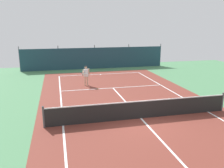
{
  "coord_description": "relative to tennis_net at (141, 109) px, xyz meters",
  "views": [
    {
      "loc": [
        -4.22,
        -11.03,
        4.88
      ],
      "look_at": [
        -0.59,
        4.24,
        0.9
      ],
      "focal_mm": 37.35,
      "sensor_mm": 36.0,
      "label": 1
    }
  ],
  "objects": [
    {
      "name": "tennis_ball_near_player",
      "position": [
        -1.05,
        12.47,
        -0.48
      ],
      "size": [
        0.07,
        0.07,
        0.07
      ],
      "primitive_type": "sphere",
      "color": "#CCDB33",
      "rests_on": "ground"
    },
    {
      "name": "tennis_ball_midcourt",
      "position": [
        -1.25,
        6.32,
        -0.48
      ],
      "size": [
        0.07,
        0.07,
        0.07
      ],
      "primitive_type": "sphere",
      "color": "#CCDB33",
      "rests_on": "ground"
    },
    {
      "name": "ground_plane",
      "position": [
        0.0,
        0.0,
        -0.51
      ],
      "size": [
        36.0,
        36.0,
        0.0
      ],
      "primitive_type": "plane",
      "color": "#4C8456"
    },
    {
      "name": "tennis_net",
      "position": [
        0.0,
        0.0,
        0.0
      ],
      "size": [
        10.12,
        0.1,
        1.1
      ],
      "color": "black",
      "rests_on": "ground"
    },
    {
      "name": "back_fence",
      "position": [
        -0.0,
        15.73,
        0.16
      ],
      "size": [
        16.3,
        0.98,
        2.7
      ],
      "color": "#1E3D4C",
      "rests_on": "ground"
    },
    {
      "name": "tennis_player",
      "position": [
        -1.97,
        7.7,
        0.45
      ],
      "size": [
        0.75,
        0.73,
        1.64
      ],
      "rotation": [
        0.0,
        0.0,
        3.05
      ],
      "color": "#D8AD8C",
      "rests_on": "ground"
    },
    {
      "name": "parked_car",
      "position": [
        -3.15,
        18.63,
        0.33
      ],
      "size": [
        2.23,
        4.31,
        1.68
      ],
      "rotation": [
        0.0,
        0.0,
        -0.07
      ],
      "color": "silver",
      "rests_on": "ground"
    },
    {
      "name": "court_surface",
      "position": [
        0.0,
        0.0,
        -0.51
      ],
      "size": [
        11.02,
        26.6,
        0.01
      ],
      "color": "brown",
      "rests_on": "ground"
    }
  ]
}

